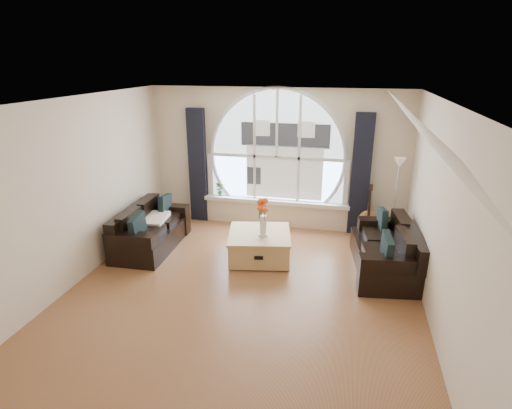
# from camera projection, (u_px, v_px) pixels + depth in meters

# --- Properties ---
(ground) EXTENTS (5.00, 5.50, 0.01)m
(ground) POSITION_uv_depth(u_px,v_px,m) (242.00, 293.00, 5.91)
(ground) COLOR brown
(ground) RESTS_ON ground
(ceiling) EXTENTS (5.00, 5.50, 0.01)m
(ceiling) POSITION_uv_depth(u_px,v_px,m) (240.00, 101.00, 5.00)
(ceiling) COLOR silver
(ceiling) RESTS_ON ground
(wall_back) EXTENTS (5.00, 0.01, 2.70)m
(wall_back) POSITION_uv_depth(u_px,v_px,m) (277.00, 159.00, 7.98)
(wall_back) COLOR beige
(wall_back) RESTS_ON ground
(wall_front) EXTENTS (5.00, 0.01, 2.70)m
(wall_front) POSITION_uv_depth(u_px,v_px,m) (143.00, 331.00, 2.93)
(wall_front) COLOR beige
(wall_front) RESTS_ON ground
(wall_left) EXTENTS (0.01, 5.50, 2.70)m
(wall_left) POSITION_uv_depth(u_px,v_px,m) (75.00, 193.00, 5.97)
(wall_left) COLOR beige
(wall_left) RESTS_ON ground
(wall_right) EXTENTS (0.01, 5.50, 2.70)m
(wall_right) POSITION_uv_depth(u_px,v_px,m) (442.00, 221.00, 4.93)
(wall_right) COLOR beige
(wall_right) RESTS_ON ground
(attic_slope) EXTENTS (0.92, 5.50, 0.72)m
(attic_slope) POSITION_uv_depth(u_px,v_px,m) (427.00, 137.00, 4.66)
(attic_slope) COLOR silver
(attic_slope) RESTS_ON ground
(arched_window) EXTENTS (2.60, 0.06, 2.15)m
(arched_window) POSITION_uv_depth(u_px,v_px,m) (277.00, 145.00, 7.86)
(arched_window) COLOR silver
(arched_window) RESTS_ON wall_back
(window_sill) EXTENTS (2.90, 0.22, 0.08)m
(window_sill) POSITION_uv_depth(u_px,v_px,m) (275.00, 201.00, 8.17)
(window_sill) COLOR white
(window_sill) RESTS_ON wall_back
(window_frame) EXTENTS (2.76, 0.08, 2.15)m
(window_frame) POSITION_uv_depth(u_px,v_px,m) (277.00, 146.00, 7.83)
(window_frame) COLOR white
(window_frame) RESTS_ON wall_back
(neighbor_house) EXTENTS (1.70, 0.02, 1.50)m
(neighbor_house) POSITION_uv_depth(u_px,v_px,m) (284.00, 152.00, 7.86)
(neighbor_house) COLOR silver
(neighbor_house) RESTS_ON wall_back
(curtain_left) EXTENTS (0.35, 0.12, 2.30)m
(curtain_left) POSITION_uv_depth(u_px,v_px,m) (198.00, 166.00, 8.27)
(curtain_left) COLOR black
(curtain_left) RESTS_ON ground
(curtain_right) EXTENTS (0.35, 0.12, 2.30)m
(curtain_right) POSITION_uv_depth(u_px,v_px,m) (361.00, 175.00, 7.60)
(curtain_right) COLOR black
(curtain_right) RESTS_ON ground
(sofa_left) EXTENTS (0.87, 1.67, 0.73)m
(sofa_left) POSITION_uv_depth(u_px,v_px,m) (151.00, 227.00, 7.23)
(sofa_left) COLOR black
(sofa_left) RESTS_ON ground
(sofa_right) EXTENTS (1.08, 1.82, 0.76)m
(sofa_right) POSITION_uv_depth(u_px,v_px,m) (386.00, 247.00, 6.44)
(sofa_right) COLOR black
(sofa_right) RESTS_ON ground
(coffee_chest) EXTENTS (1.18, 1.18, 0.49)m
(coffee_chest) POSITION_uv_depth(u_px,v_px,m) (259.00, 244.00, 6.89)
(coffee_chest) COLOR tan
(coffee_chest) RESTS_ON ground
(throw_blanket) EXTENTS (0.59, 0.59, 0.10)m
(throw_blanket) POSITION_uv_depth(u_px,v_px,m) (151.00, 219.00, 7.29)
(throw_blanket) COLOR silver
(throw_blanket) RESTS_ON sofa_left
(vase_flowers) EXTENTS (0.24, 0.24, 0.70)m
(vase_flowers) POSITION_uv_depth(u_px,v_px,m) (263.00, 213.00, 6.60)
(vase_flowers) COLOR white
(vase_flowers) RESTS_ON coffee_chest
(floor_lamp) EXTENTS (0.24, 0.24, 1.60)m
(floor_lamp) POSITION_uv_depth(u_px,v_px,m) (395.00, 202.00, 7.25)
(floor_lamp) COLOR #B2B2B2
(floor_lamp) RESTS_ON ground
(guitar) EXTENTS (0.38, 0.27, 1.06)m
(guitar) POSITION_uv_depth(u_px,v_px,m) (369.00, 210.00, 7.65)
(guitar) COLOR brown
(guitar) RESTS_ON ground
(potted_plant) EXTENTS (0.17, 0.14, 0.29)m
(potted_plant) POSITION_uv_depth(u_px,v_px,m) (220.00, 189.00, 8.35)
(potted_plant) COLOR #1E6023
(potted_plant) RESTS_ON window_sill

